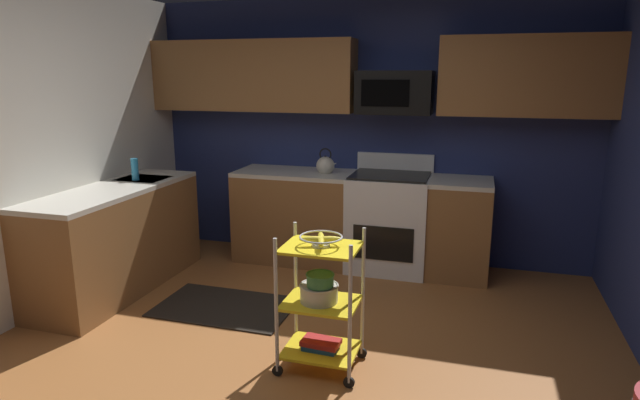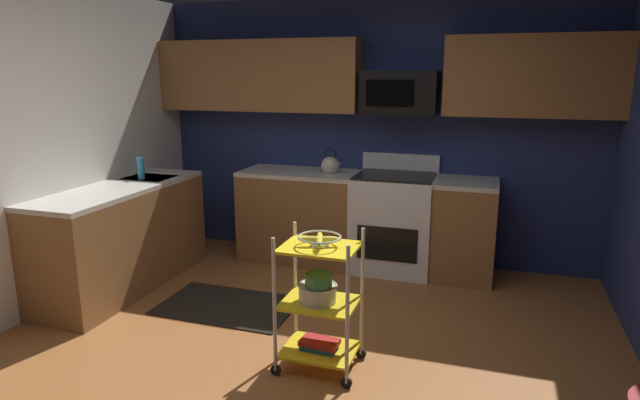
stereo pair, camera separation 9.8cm
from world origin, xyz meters
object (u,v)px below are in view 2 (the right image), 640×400
at_px(mixing_bowl_large, 318,292).
at_px(kettle, 330,165).
at_px(rolling_cart, 320,303).
at_px(mixing_bowl_small, 319,279).
at_px(fruit_bowl, 320,239).
at_px(dish_soap_bottle, 141,168).
at_px(book_stack, 320,344).
at_px(microwave, 400,93).
at_px(oven_range, 394,221).

height_order(mixing_bowl_large, kettle, kettle).
xyz_separation_m(mixing_bowl_large, kettle, (-0.51, 1.95, 0.48)).
xyz_separation_m(rolling_cart, mixing_bowl_small, (0.00, -0.02, 0.17)).
xyz_separation_m(fruit_bowl, dish_soap_bottle, (-2.10, 1.11, 0.14)).
distance_m(mixing_bowl_small, book_stack, 0.46).
bearing_deg(mixing_bowl_large, dish_soap_bottle, 152.04).
distance_m(fruit_bowl, book_stack, 0.72).
xyz_separation_m(mixing_bowl_large, book_stack, (0.01, 0.00, -0.36)).
relative_size(microwave, mixing_bowl_large, 2.78).
bearing_deg(dish_soap_bottle, mixing_bowl_small, -28.30).
distance_m(fruit_bowl, mixing_bowl_large, 0.36).
xyz_separation_m(book_stack, kettle, (-0.53, 1.95, 0.84)).
xyz_separation_m(microwave, fruit_bowl, (-0.12, -2.06, -0.82)).
height_order(microwave, rolling_cart, microwave).
relative_size(oven_range, fruit_bowl, 4.04).
height_order(microwave, mixing_bowl_large, microwave).
bearing_deg(mixing_bowl_large, book_stack, 0.00).
bearing_deg(kettle, oven_range, 0.34).
height_order(mixing_bowl_small, kettle, kettle).
distance_m(oven_range, microwave, 1.23).
relative_size(mixing_bowl_small, book_stack, 0.71).
height_order(rolling_cart, kettle, kettle).
height_order(oven_range, dish_soap_bottle, dish_soap_bottle).
height_order(rolling_cart, book_stack, rolling_cart).
bearing_deg(mixing_bowl_large, fruit_bowl, 0.00).
bearing_deg(dish_soap_bottle, kettle, 28.21).
bearing_deg(oven_range, rolling_cart, -93.38).
distance_m(microwave, dish_soap_bottle, 2.51).
xyz_separation_m(fruit_bowl, mixing_bowl_small, (0.00, -0.02, -0.26)).
distance_m(mixing_bowl_small, kettle, 2.08).
height_order(mixing_bowl_large, book_stack, mixing_bowl_large).
relative_size(microwave, dish_soap_bottle, 3.50).
bearing_deg(microwave, mixing_bowl_large, -93.56).
distance_m(rolling_cart, kettle, 2.10).
xyz_separation_m(oven_range, fruit_bowl, (-0.12, -1.96, 0.40)).
bearing_deg(kettle, mixing_bowl_small, -75.01).
bearing_deg(kettle, book_stack, -74.88).
bearing_deg(mixing_bowl_small, rolling_cart, 93.85).
relative_size(fruit_bowl, dish_soap_bottle, 1.36).
bearing_deg(mixing_bowl_large, microwave, 86.44).
relative_size(mixing_bowl_small, kettle, 0.69).
bearing_deg(fruit_bowl, mixing_bowl_large, -180.00).
relative_size(rolling_cart, mixing_bowl_small, 5.03).
bearing_deg(book_stack, microwave, 86.80).
bearing_deg(mixing_bowl_small, kettle, 104.99).
distance_m(microwave, mixing_bowl_large, 2.38).
bearing_deg(rolling_cart, mixing_bowl_small, -86.15).
xyz_separation_m(oven_range, mixing_bowl_small, (-0.11, -1.98, 0.14)).
bearing_deg(oven_range, kettle, -179.66).
relative_size(oven_range, rolling_cart, 1.20).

